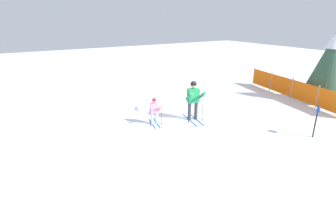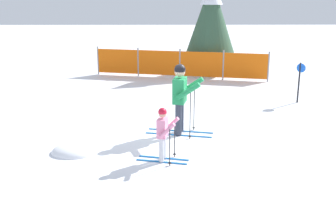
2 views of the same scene
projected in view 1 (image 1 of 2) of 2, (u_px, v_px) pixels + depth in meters
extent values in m
plane|color=white|center=(195.00, 117.00, 11.85)|extent=(60.00, 60.00, 0.00)
cube|color=#1966B2|center=(196.00, 119.00, 11.68)|extent=(1.62, 0.39, 0.02)
cube|color=#1966B2|center=(189.00, 120.00, 11.58)|extent=(1.62, 0.39, 0.02)
cylinder|color=#333847|center=(196.00, 110.00, 11.55)|extent=(0.16, 0.16, 0.78)
cylinder|color=#333847|center=(189.00, 111.00, 11.45)|extent=(0.16, 0.16, 0.78)
cube|color=#1E8C4C|center=(193.00, 96.00, 11.27)|extent=(0.37, 0.53, 0.61)
cylinder|color=#1E8C4C|center=(202.00, 95.00, 11.11)|extent=(0.59, 0.24, 0.46)
cylinder|color=#1E8C4C|center=(189.00, 96.00, 10.93)|extent=(0.59, 0.24, 0.46)
sphere|color=#D8AD8C|center=(194.00, 85.00, 11.12)|extent=(0.26, 0.26, 0.26)
sphere|color=black|center=(194.00, 84.00, 11.11)|extent=(0.27, 0.27, 0.27)
cylinder|color=black|center=(203.00, 108.00, 11.25)|extent=(0.02, 0.02, 1.21)
cylinder|color=black|center=(202.00, 120.00, 11.43)|extent=(0.07, 0.07, 0.01)
cylinder|color=black|center=(189.00, 110.00, 11.06)|extent=(0.02, 0.02, 1.21)
cylinder|color=black|center=(189.00, 121.00, 11.24)|extent=(0.07, 0.07, 0.01)
cube|color=#1966B2|center=(157.00, 123.00, 11.18)|extent=(1.06, 0.29, 0.02)
cube|color=#1966B2|center=(152.00, 124.00, 11.12)|extent=(1.06, 0.29, 0.02)
cylinder|color=silver|center=(157.00, 118.00, 11.09)|extent=(0.10, 0.10, 0.51)
cylinder|color=silver|center=(152.00, 118.00, 11.03)|extent=(0.10, 0.10, 0.51)
cube|color=pink|center=(154.00, 108.00, 10.91)|extent=(0.25, 0.35, 0.40)
cylinder|color=pink|center=(160.00, 108.00, 10.83)|extent=(0.35, 0.16, 0.35)
cylinder|color=pink|center=(151.00, 109.00, 10.72)|extent=(0.35, 0.16, 0.35)
sphere|color=#D8AD8C|center=(154.00, 101.00, 10.81)|extent=(0.17, 0.17, 0.17)
sphere|color=red|center=(154.00, 100.00, 10.80)|extent=(0.18, 0.18, 0.18)
cylinder|color=black|center=(161.00, 116.00, 10.90)|extent=(0.02, 0.02, 0.80)
cylinder|color=black|center=(161.00, 124.00, 11.01)|extent=(0.07, 0.07, 0.01)
cylinder|color=black|center=(150.00, 117.00, 10.77)|extent=(0.02, 0.02, 0.80)
cylinder|color=black|center=(150.00, 125.00, 10.88)|extent=(0.07, 0.07, 0.01)
cylinder|color=gray|center=(254.00, 76.00, 17.49)|extent=(0.06, 0.06, 1.16)
cylinder|color=gray|center=(271.00, 82.00, 15.96)|extent=(0.06, 0.06, 1.16)
cylinder|color=gray|center=(292.00, 88.00, 14.43)|extent=(0.06, 0.06, 1.16)
cylinder|color=gray|center=(318.00, 97.00, 12.90)|extent=(0.06, 0.06, 1.16)
cube|color=#E35C0D|center=(262.00, 79.00, 16.72)|extent=(1.68, 0.39, 0.97)
cube|color=#E35C0D|center=(281.00, 85.00, 15.20)|extent=(1.68, 0.39, 0.97)
cube|color=#E35C0D|center=(304.00, 92.00, 13.67)|extent=(1.68, 0.39, 0.97)
cube|color=#E35C0D|center=(333.00, 102.00, 12.14)|extent=(1.68, 0.39, 0.97)
cylinder|color=#4C3823|center=(325.00, 94.00, 13.94)|extent=(0.26, 0.26, 0.80)
cone|color=#31523B|center=(332.00, 59.00, 13.31)|extent=(2.05, 2.05, 3.00)
cone|color=white|center=(336.00, 39.00, 12.99)|extent=(0.92, 0.92, 0.90)
cylinder|color=black|center=(316.00, 121.00, 9.72)|extent=(0.05, 0.05, 1.27)
cylinder|color=blue|center=(318.00, 110.00, 9.54)|extent=(0.23, 0.19, 0.28)
ellipsoid|color=white|center=(144.00, 109.00, 12.96)|extent=(0.99, 0.84, 0.40)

